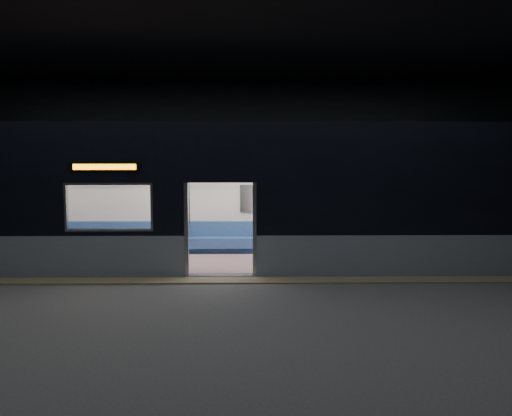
{
  "coord_description": "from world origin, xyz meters",
  "views": [
    {
      "loc": [
        0.6,
        -10.6,
        2.72
      ],
      "look_at": [
        0.79,
        2.3,
        1.37
      ],
      "focal_mm": 38.0,
      "sensor_mm": 36.0,
      "label": 1
    }
  ],
  "objects": [
    {
      "name": "metro_car",
      "position": [
        -0.0,
        2.54,
        1.85
      ],
      "size": [
        18.0,
        3.04,
        3.35
      ],
      "color": "#8792A1",
      "rests_on": "station_floor"
    },
    {
      "name": "handbag",
      "position": [
        1.53,
        3.33,
        0.66
      ],
      "size": [
        0.25,
        0.22,
        0.12
      ],
      "primitive_type": "cube",
      "rotation": [
        0.0,
        0.0,
        0.04
      ],
      "color": "black",
      "rests_on": "passenger"
    },
    {
      "name": "passenger",
      "position": [
        1.57,
        3.55,
        0.78
      ],
      "size": [
        0.38,
        0.66,
        1.33
      ],
      "rotation": [
        0.0,
        0.0,
        -0.05
      ],
      "color": "black",
      "rests_on": "metro_car"
    },
    {
      "name": "station_floor",
      "position": [
        0.0,
        0.0,
        -0.01
      ],
      "size": [
        24.0,
        14.0,
        0.01
      ],
      "primitive_type": "cube",
      "color": "#47494C",
      "rests_on": "ground"
    },
    {
      "name": "tactile_strip",
      "position": [
        0.0,
        0.55,
        0.01
      ],
      "size": [
        22.8,
        0.5,
        0.03
      ],
      "primitive_type": "cube",
      "color": "#8C7F59",
      "rests_on": "station_floor"
    },
    {
      "name": "transit_map",
      "position": [
        0.92,
        3.85,
        1.47
      ],
      "size": [
        0.98,
        0.03,
        0.63
      ],
      "primitive_type": "cube",
      "color": "white",
      "rests_on": "metro_car"
    },
    {
      "name": "station_envelope",
      "position": [
        0.0,
        0.0,
        3.66
      ],
      "size": [
        24.0,
        14.0,
        5.0
      ],
      "color": "black",
      "rests_on": "station_floor"
    }
  ]
}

